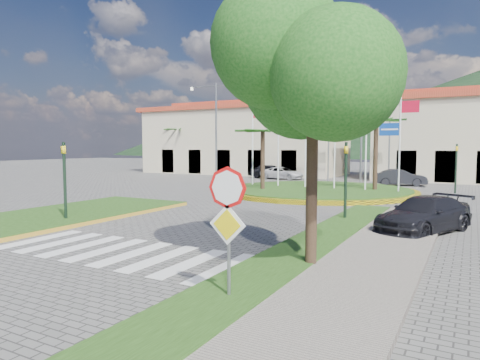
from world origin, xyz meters
The scene contains 21 objects.
sidewalk_right centered at (6.00, 2.00, 0.07)m, with size 4.00×28.00×0.15m, color gray.
verge_right centered at (4.80, 2.00, 0.09)m, with size 1.60×28.00×0.18m, color #214112.
median_left centered at (-6.50, 6.00, 0.09)m, with size 5.00×14.00×0.18m, color #214112.
crosswalk centered at (0.00, 4.00, 0.01)m, with size 8.00×3.00×0.01m, color silver.
roundabout_island centered at (0.00, 22.00, 0.17)m, with size 12.70×12.70×6.00m.
stop_sign centered at (4.90, 1.96, 1.79)m, with size 0.80×0.11×2.65m.
deciduous_tree centered at (5.50, 5.00, 5.18)m, with size 3.60×3.60×6.80m.
traffic_light_left centered at (-5.20, 6.50, 1.94)m, with size 0.15×0.18×3.20m.
traffic_light_right centered at (4.50, 12.00, 1.94)m, with size 0.15×0.18×3.20m.
traffic_light_far centered at (8.00, 26.00, 1.94)m, with size 0.18×0.15×3.20m.
direction_sign_west centered at (-2.00, 30.97, 3.53)m, with size 1.60×0.14×5.20m.
direction_sign_east centered at (3.00, 30.97, 3.53)m, with size 1.60×0.14×5.20m.
street_lamp_centre centered at (1.00, 30.00, 4.50)m, with size 4.80×0.16×8.00m.
street_lamp_west centered at (-9.00, 24.00, 4.50)m, with size 4.80×0.16×8.00m.
building_left centered at (-14.00, 38.00, 3.90)m, with size 23.32×9.54×8.05m.
hill_far_west centered at (-55.00, 140.00, 11.00)m, with size 140.00×140.00×22.00m, color black.
hill_near_back centered at (-10.00, 130.00, 8.00)m, with size 110.00×110.00×16.00m, color black.
white_van centered at (-6.55, 31.66, 0.56)m, with size 1.86×4.04×1.12m, color #B9B9BB.
car_dark_a centered at (-8.00, 32.12, 0.68)m, with size 1.60×3.97×1.35m, color black.
car_dark_b centered at (4.04, 30.04, 0.64)m, with size 1.35×3.87×1.27m, color black.
car_side_right centered at (7.50, 11.25, 0.63)m, with size 1.77×4.36×1.26m, color black.
Camera 1 is at (8.93, -4.95, 3.02)m, focal length 32.00 mm.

